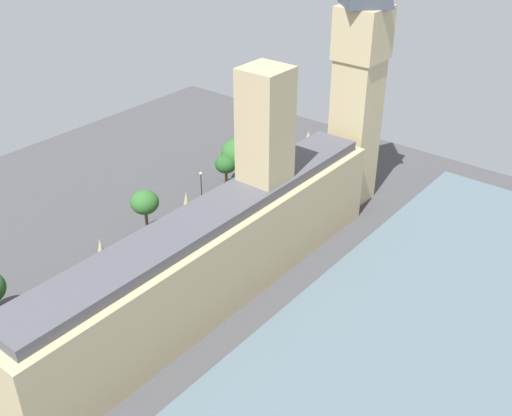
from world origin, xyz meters
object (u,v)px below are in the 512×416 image
at_px(car_silver_far_end, 226,220).
at_px(plane_tree_by_river_gate, 239,154).
at_px(double_decker_bus_corner, 70,306).
at_px(car_yellow_cab_opposite_hall, 18,349).
at_px(plane_tree_near_tower, 145,203).
at_px(street_lamp_slot_10, 201,182).
at_px(clock_tower, 361,60).
at_px(plane_tree_kerbside, 226,164).
at_px(pedestrian_trailing, 67,343).
at_px(car_dark_green_leading, 267,198).
at_px(car_blue_under_trees, 164,250).
at_px(parliament_building, 219,246).

bearing_deg(car_silver_far_end, plane_tree_by_river_gate, -56.84).
bearing_deg(double_decker_bus_corner, plane_tree_by_river_gate, -82.69).
distance_m(car_silver_far_end, car_yellow_cab_opposite_hall, 43.78).
relative_size(car_silver_far_end, double_decker_bus_corner, 0.46).
bearing_deg(car_yellow_cab_opposite_hall, plane_tree_near_tower, 106.67).
relative_size(car_silver_far_end, plane_tree_by_river_gate, 0.47).
bearing_deg(street_lamp_slot_10, double_decker_bus_corner, 103.31).
xyz_separation_m(car_yellow_cab_opposite_hall, street_lamp_slot_10, (8.96, -46.63, 3.86)).
distance_m(clock_tower, car_silver_far_end, 37.78).
relative_size(plane_tree_kerbside, street_lamp_slot_10, 1.13).
bearing_deg(clock_tower, double_decker_bus_corner, 77.94).
bearing_deg(pedestrian_trailing, plane_tree_by_river_gate, 130.13).
bearing_deg(car_dark_green_leading, double_decker_bus_corner, 91.94).
relative_size(plane_tree_by_river_gate, street_lamp_slot_10, 1.48).
relative_size(car_yellow_cab_opposite_hall, plane_tree_near_tower, 0.45).
bearing_deg(pedestrian_trailing, car_blue_under_trees, 130.78).
distance_m(clock_tower, car_yellow_cab_opposite_hall, 73.29).
bearing_deg(car_yellow_cab_opposite_hall, clock_tower, 81.65).
bearing_deg(car_silver_far_end, car_dark_green_leading, -92.04).
distance_m(pedestrian_trailing, plane_tree_by_river_gate, 54.12).
height_order(car_blue_under_trees, pedestrian_trailing, car_blue_under_trees).
bearing_deg(plane_tree_by_river_gate, parliament_building, 125.39).
relative_size(parliament_building, pedestrian_trailing, 42.01).
xyz_separation_m(car_dark_green_leading, car_silver_far_end, (0.76, 11.44, 0.01)).
xyz_separation_m(car_blue_under_trees, street_lamp_slot_10, (7.02, -17.08, 3.86)).
bearing_deg(pedestrian_trailing, plane_tree_kerbside, 131.63).
bearing_deg(car_yellow_cab_opposite_hall, plane_tree_kerbside, 101.47).
bearing_deg(plane_tree_by_river_gate, street_lamp_slot_10, 86.81).
xyz_separation_m(car_silver_far_end, street_lamp_slot_10, (8.82, -2.85, 3.86)).
xyz_separation_m(plane_tree_near_tower, street_lamp_slot_10, (0.71, -14.97, -2.30)).
bearing_deg(clock_tower, plane_tree_kerbside, 31.54).
bearing_deg(street_lamp_slot_10, car_yellow_cab_opposite_hall, 100.88).
distance_m(clock_tower, plane_tree_near_tower, 45.91).
relative_size(plane_tree_kerbside, plane_tree_near_tower, 0.84).
bearing_deg(parliament_building, plane_tree_near_tower, -10.64).
distance_m(plane_tree_kerbside, plane_tree_by_river_gate, 3.61).
bearing_deg(car_dark_green_leading, car_blue_under_trees, 87.09).
height_order(pedestrian_trailing, plane_tree_near_tower, plane_tree_near_tower).
distance_m(clock_tower, plane_tree_kerbside, 33.35).
bearing_deg(parliament_building, street_lamp_slot_10, -41.22).
xyz_separation_m(parliament_building, plane_tree_kerbside, (21.53, -26.19, -2.89)).
height_order(parliament_building, plane_tree_by_river_gate, parliament_building).
distance_m(clock_tower, pedestrian_trailing, 68.14).
height_order(car_yellow_cab_opposite_hall, plane_tree_near_tower, plane_tree_near_tower).
height_order(car_blue_under_trees, double_decker_bus_corner, double_decker_bus_corner).
distance_m(parliament_building, car_silver_far_end, 21.92).
distance_m(car_blue_under_trees, plane_tree_near_tower, 9.07).
xyz_separation_m(pedestrian_trailing, plane_tree_by_river_gate, (12.67, -52.23, 6.37)).
bearing_deg(plane_tree_near_tower, double_decker_bus_corner, 109.87).
bearing_deg(plane_tree_near_tower, car_silver_far_end, -123.78).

